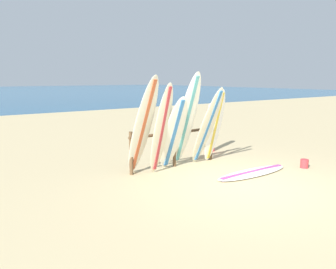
{
  "coord_description": "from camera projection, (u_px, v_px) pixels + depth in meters",
  "views": [
    {
      "loc": [
        -5.31,
        -4.56,
        2.34
      ],
      "look_at": [
        -0.37,
        2.5,
        0.83
      ],
      "focal_mm": 34.39,
      "sensor_mm": 36.0,
      "label": 1
    }
  ],
  "objects": [
    {
      "name": "ground_plane",
      "position": [
        247.0,
        186.0,
        7.08
      ],
      "size": [
        120.0,
        120.0,
        0.0
      ],
      "primitive_type": "plane",
      "color": "tan"
    },
    {
      "name": "surfboard_rack",
      "position": [
        174.0,
        141.0,
        8.53
      ],
      "size": [
        2.71,
        0.09,
        1.07
      ],
      "color": "brown",
      "rests_on": "ground"
    },
    {
      "name": "surfboard_leaning_far_left",
      "position": [
        143.0,
        127.0,
        7.51
      ],
      "size": [
        0.59,
        1.14,
        2.43
      ],
      "color": "silver",
      "rests_on": "ground"
    },
    {
      "name": "surfboard_leaning_left",
      "position": [
        161.0,
        129.0,
        7.71
      ],
      "size": [
        0.61,
        0.74,
        2.25
      ],
      "color": "beige",
      "rests_on": "ground"
    },
    {
      "name": "surfboard_leaning_center_left",
      "position": [
        173.0,
        134.0,
        8.04
      ],
      "size": [
        0.59,
        0.89,
        1.93
      ],
      "color": "white",
      "rests_on": "ground"
    },
    {
      "name": "surfboard_leaning_center",
      "position": [
        186.0,
        121.0,
        8.33
      ],
      "size": [
        0.59,
        1.12,
        2.51
      ],
      "color": "white",
      "rests_on": "ground"
    },
    {
      "name": "surfboard_leaning_center_right",
      "position": [
        207.0,
        127.0,
        8.55
      ],
      "size": [
        0.64,
        1.04,
        2.13
      ],
      "color": "beige",
      "rests_on": "ground"
    },
    {
      "name": "surfboard_leaning_right",
      "position": [
        215.0,
        126.0,
        8.9
      ],
      "size": [
        0.63,
        0.66,
        2.06
      ],
      "color": "white",
      "rests_on": "ground"
    },
    {
      "name": "surfboard_lying_on_sand",
      "position": [
        253.0,
        173.0,
        7.96
      ],
      "size": [
        2.29,
        0.59,
        0.08
      ],
      "color": "white",
      "rests_on": "ground"
    },
    {
      "name": "beachgoer_standing",
      "position": [
        211.0,
        125.0,
        10.25
      ],
      "size": [
        0.27,
        0.21,
        1.56
      ],
      "color": "#D8333F",
      "rests_on": "ground"
    },
    {
      "name": "sand_bucket",
      "position": [
        304.0,
        164.0,
        8.48
      ],
      "size": [
        0.21,
        0.21,
        0.23
      ],
      "primitive_type": "cylinder",
      "color": "#B73338",
      "rests_on": "ground"
    }
  ]
}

